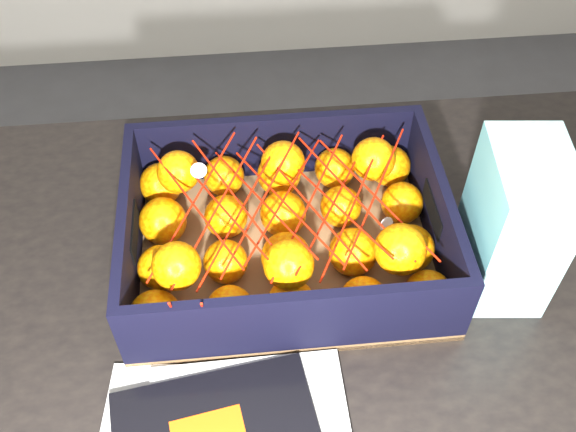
{
  "coord_description": "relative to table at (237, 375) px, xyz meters",
  "views": [
    {
      "loc": [
        0.31,
        -0.27,
        1.43
      ],
      "look_at": [
        0.36,
        0.21,
        0.86
      ],
      "focal_mm": 41.11,
      "sensor_mm": 36.0,
      "label": 1
    }
  ],
  "objects": [
    {
      "name": "table",
      "position": [
        0.0,
        0.0,
        0.0
      ],
      "size": [
        1.2,
        0.8,
        0.75
      ],
      "color": "black",
      "rests_on": "ground"
    },
    {
      "name": "produce_crate",
      "position": [
        0.07,
        0.11,
        0.13
      ],
      "size": [
        0.39,
        0.29,
        0.11
      ],
      "color": "brown",
      "rests_on": "table"
    },
    {
      "name": "clementine_heap",
      "position": [
        0.07,
        0.11,
        0.15
      ],
      "size": [
        0.37,
        0.27,
        0.11
      ],
      "color": "orange",
      "rests_on": "produce_crate"
    },
    {
      "name": "mesh_net",
      "position": [
        0.07,
        0.11,
        0.2
      ],
      "size": [
        0.32,
        0.26,
        0.09
      ],
      "color": "#BD1807",
      "rests_on": "clementine_heap"
    },
    {
      "name": "retail_carton",
      "position": [
        0.33,
        0.06,
        0.2
      ],
      "size": [
        0.1,
        0.14,
        0.2
      ],
      "primitive_type": "cube",
      "rotation": [
        0.0,
        0.0,
        -0.1
      ],
      "color": "white",
      "rests_on": "table"
    }
  ]
}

